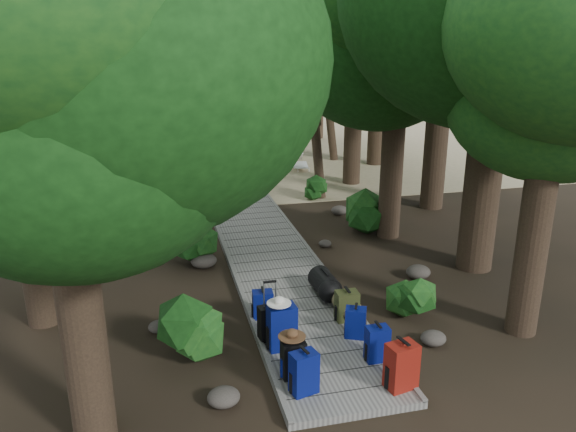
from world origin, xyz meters
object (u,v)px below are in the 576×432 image
object	(u,v)px
suitcase_on_boardwalk	(270,323)
sun_lounger	(300,162)
backpack_right_d	(347,304)
duffel_right_khaki	(347,305)
backpack_left_c	(282,325)
backpack_right_c	(356,321)
backpack_right_a	(402,364)
backpack_left_a	(304,370)
duffel_right_black	(325,283)
backpack_right_b	(377,342)
kayak	(141,167)
backpack_left_d	(263,303)
backpack_left_b	(293,357)
lone_suitcase_on_sand	(240,173)

from	to	relation	value
suitcase_on_boardwalk	sun_lounger	xyz separation A→B (m)	(3.76, 12.17, -0.13)
backpack_right_d	duffel_right_khaki	bearing A→B (deg)	71.45
backpack_left_c	backpack_right_c	size ratio (longest dim) A/B	1.43
sun_lounger	backpack_left_c	bearing A→B (deg)	-95.39
backpack_right_a	backpack_right_c	xyz separation A→B (m)	(-0.14, 1.49, -0.09)
suitcase_on_boardwalk	sun_lounger	distance (m)	12.74
backpack_left_a	suitcase_on_boardwalk	world-z (taller)	backpack_left_a
backpack_right_a	duffel_right_black	distance (m)	3.17
backpack_right_b	sun_lounger	xyz separation A→B (m)	(2.28, 13.18, -0.15)
backpack_right_b	duffel_right_black	distance (m)	2.42
backpack_right_d	kayak	bearing A→B (deg)	106.82
backpack_left_d	backpack_right_c	world-z (taller)	backpack_right_c
backpack_left_a	suitcase_on_boardwalk	xyz separation A→B (m)	(-0.16, 1.54, -0.05)
duffel_right_black	suitcase_on_boardwalk	xyz separation A→B (m)	(-1.38, -1.40, 0.08)
backpack_left_b	duffel_right_khaki	bearing A→B (deg)	46.97
backpack_right_c	backpack_right_d	size ratio (longest dim) A/B	0.97
backpack_left_d	lone_suitcase_on_sand	world-z (taller)	lone_suitcase_on_sand
backpack_left_b	duffel_right_khaki	xyz separation A→B (m)	(1.42, 1.66, -0.14)
backpack_left_d	duffel_right_khaki	distance (m)	1.52
backpack_left_c	duffel_right_black	world-z (taller)	backpack_left_c
backpack_left_b	kayak	world-z (taller)	backpack_left_b
backpack_right_b	suitcase_on_boardwalk	size ratio (longest dim) A/B	1.04
backpack_left_a	backpack_right_b	distance (m)	1.42
backpack_right_a	lone_suitcase_on_sand	distance (m)	12.50
backpack_right_c	sun_lounger	xyz separation A→B (m)	(2.36, 12.43, -0.12)
backpack_left_c	kayak	world-z (taller)	backpack_left_c
backpack_right_d	sun_lounger	xyz separation A→B (m)	(2.30, 11.83, -0.13)
backpack_right_d	kayak	distance (m)	13.39
backpack_left_d	duffel_right_khaki	bearing A→B (deg)	-4.84
backpack_left_c	sun_lounger	world-z (taller)	backpack_left_c
backpack_right_a	backpack_right_c	world-z (taller)	backpack_right_a
suitcase_on_boardwalk	lone_suitcase_on_sand	size ratio (longest dim) A/B	0.89
backpack_left_d	backpack_right_a	world-z (taller)	backpack_right_a
sun_lounger	backpack_left_d	bearing A→B (deg)	-97.29
backpack_left_a	kayak	distance (m)	14.94
backpack_right_b	backpack_right_c	size ratio (longest dim) A/B	1.09
kayak	suitcase_on_boardwalk	bearing A→B (deg)	-97.39
duffel_right_black	lone_suitcase_on_sand	world-z (taller)	lone_suitcase_on_sand
backpack_left_d	suitcase_on_boardwalk	xyz separation A→B (m)	(-0.03, -0.78, 0.03)
backpack_left_c	kayak	bearing A→B (deg)	96.11
backpack_right_d	backpack_right_b	bearing A→B (deg)	-87.94
duffel_right_black	backpack_right_c	bearing A→B (deg)	-92.42
backpack_left_c	duffel_right_khaki	size ratio (longest dim) A/B	1.56
sun_lounger	suitcase_on_boardwalk	bearing A→B (deg)	-96.33
backpack_left_d	duffel_right_black	world-z (taller)	backpack_left_d
backpack_right_b	suitcase_on_boardwalk	world-z (taller)	backpack_right_b
lone_suitcase_on_sand	sun_lounger	size ratio (longest dim) A/B	0.41
backpack_left_b	backpack_right_c	xyz separation A→B (m)	(1.29, 0.86, -0.03)
backpack_right_d	duffel_right_black	size ratio (longest dim) A/B	0.83
backpack_right_d	suitcase_on_boardwalk	world-z (taller)	suitcase_on_boardwalk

